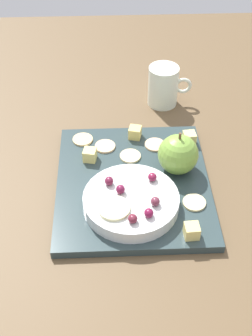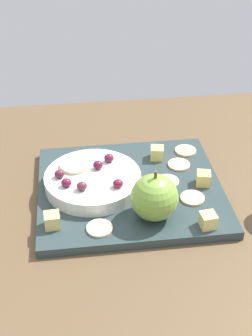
% 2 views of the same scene
% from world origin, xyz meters
% --- Properties ---
extents(table, '(1.46, 0.81, 0.04)m').
position_xyz_m(table, '(0.00, 0.00, 0.02)').
color(table, brown).
rests_on(table, ground).
extents(platter, '(0.33, 0.29, 0.02)m').
position_xyz_m(platter, '(-0.03, 0.03, 0.05)').
color(platter, '#2D3D3F').
rests_on(platter, table).
extents(serving_dish, '(0.17, 0.17, 0.02)m').
position_xyz_m(serving_dish, '(-0.09, 0.04, 0.07)').
color(serving_dish, silver).
rests_on(serving_dish, platter).
extents(apple_whole, '(0.08, 0.08, 0.08)m').
position_xyz_m(apple_whole, '(-0.00, -0.05, 0.10)').
color(apple_whole, '#77A33D').
rests_on(apple_whole, platter).
extents(apple_stem, '(0.01, 0.01, 0.01)m').
position_xyz_m(apple_stem, '(-0.00, -0.05, 0.14)').
color(apple_stem, brown).
rests_on(apple_stem, apple_whole).
extents(cheese_cube_0, '(0.03, 0.03, 0.02)m').
position_xyz_m(cheese_cube_0, '(0.04, 0.12, 0.07)').
color(cheese_cube_0, '#E9D270').
rests_on(cheese_cube_0, platter).
extents(cheese_cube_1, '(0.03, 0.03, 0.02)m').
position_xyz_m(cheese_cube_1, '(-0.16, -0.06, 0.07)').
color(cheese_cube_1, '#E4D074').
rests_on(cheese_cube_1, platter).
extents(cheese_cube_2, '(0.03, 0.03, 0.02)m').
position_xyz_m(cheese_cube_2, '(0.10, 0.02, 0.07)').
color(cheese_cube_2, '#ECCD6A').
rests_on(cheese_cube_2, platter).
extents(cheese_cube_3, '(0.03, 0.03, 0.02)m').
position_xyz_m(cheese_cube_3, '(0.08, -0.09, 0.07)').
color(cheese_cube_3, '#E4D47A').
rests_on(cheese_cube_3, platter).
extents(cracker_0, '(0.04, 0.04, 0.00)m').
position_xyz_m(cracker_0, '(0.04, 0.04, 0.06)').
color(cracker_0, beige).
rests_on(cracker_0, platter).
extents(cracker_1, '(0.04, 0.04, 0.00)m').
position_xyz_m(cracker_1, '(-0.09, -0.07, 0.06)').
color(cracker_1, beige).
rests_on(cracker_1, platter).
extents(cracker_2, '(0.04, 0.04, 0.00)m').
position_xyz_m(cracker_2, '(0.07, 0.09, 0.06)').
color(cracker_2, '#DEB288').
rests_on(cracker_2, platter).
extents(cracker_3, '(0.04, 0.04, 0.00)m').
position_xyz_m(cracker_3, '(0.10, 0.13, 0.06)').
color(cracker_3, '#DBBB80').
rests_on(cracker_3, platter).
extents(cracker_4, '(0.04, 0.04, 0.00)m').
position_xyz_m(cracker_4, '(0.07, -0.02, 0.06)').
color(cracker_4, '#DFB489').
rests_on(cracker_4, platter).
extents(grape_0, '(0.02, 0.02, 0.01)m').
position_xyz_m(grape_0, '(-0.15, 0.04, 0.09)').
color(grape_0, maroon).
rests_on(grape_0, serving_dish).
extents(grape_1, '(0.02, 0.02, 0.01)m').
position_xyz_m(grape_1, '(-0.14, 0.01, 0.09)').
color(grape_1, maroon).
rests_on(grape_1, serving_dish).
extents(grape_2, '(0.02, 0.02, 0.02)m').
position_xyz_m(grape_2, '(-0.06, 0.08, 0.09)').
color(grape_2, maroon).
rests_on(grape_2, serving_dish).
extents(grape_3, '(0.02, 0.02, 0.01)m').
position_xyz_m(grape_3, '(-0.05, 0.00, 0.09)').
color(grape_3, maroon).
rests_on(grape_3, serving_dish).
extents(grape_4, '(0.02, 0.02, 0.02)m').
position_xyz_m(grape_4, '(-0.11, -0.00, 0.09)').
color(grape_4, '#622838').
rests_on(grape_4, serving_dish).
extents(grape_5, '(0.02, 0.02, 0.02)m').
position_xyz_m(grape_5, '(-0.08, 0.06, 0.09)').
color(grape_5, maroon).
rests_on(grape_5, serving_dish).
extents(apple_slice_0, '(0.06, 0.06, 0.01)m').
position_xyz_m(apple_slice_0, '(-0.12, 0.07, 0.09)').
color(apple_slice_0, '#F1E9A9').
rests_on(apple_slice_0, serving_dish).
extents(cup, '(0.07, 0.10, 0.09)m').
position_xyz_m(cup, '(0.25, -0.05, 0.09)').
color(cup, white).
rests_on(cup, table).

